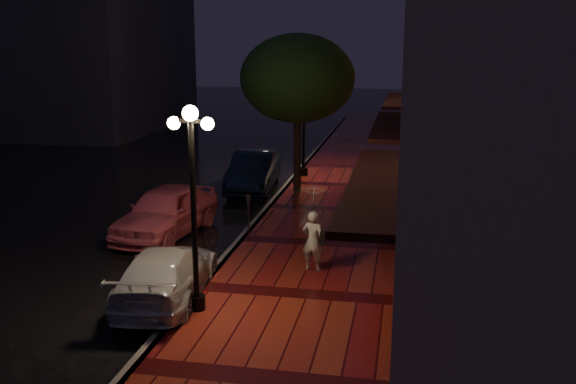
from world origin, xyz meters
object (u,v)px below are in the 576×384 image
Objects in this scene: street_tree at (298,81)px; silver_car at (166,274)px; streetlamp_far at (304,117)px; parking_meter at (248,211)px; pink_car at (166,211)px; navy_car at (254,171)px; streetlamp_near at (193,197)px; woman_with_umbrella at (313,215)px.

silver_car is (-1.21, -10.26, -3.64)m from street_tree.
streetlamp_far is 1.03× the size of silver_car.
silver_car is 4.65m from parking_meter.
pink_car is 6.43m from navy_car.
pink_car is at bearing 168.19° from parking_meter.
street_tree is at bearing -102.70° from silver_car.
streetlamp_near is 5.59m from parking_meter.
navy_car is 1.07× the size of silver_car.
streetlamp_far is 8.85m from parking_meter.
parking_meter reaches higher than silver_car.
navy_car is (1.15, 6.33, -0.01)m from pink_car.
streetlamp_far is at bearing 79.34° from pink_car.
streetlamp_far reaches higher than navy_car.
streetlamp_far is 0.74× the size of street_tree.
streetlamp_far is 13.45m from silver_car.
streetlamp_far is 3.52× the size of parking_meter.
pink_car is at bearing -107.48° from streetlamp_far.
street_tree is (0.26, -3.01, 1.64)m from streetlamp_far.
street_tree is at bearing 73.91° from parking_meter.
parking_meter is at bearing -81.34° from navy_car.
navy_car reaches higher than parking_meter.
pink_car is (-2.73, 5.33, -1.85)m from streetlamp_near.
navy_car is 9.62m from woman_with_umbrella.
streetlamp_near is 2.03× the size of woman_with_umbrella.
street_tree is at bearing -66.30° from woman_with_umbrella.
street_tree is 6.61m from parking_meter.
streetlamp_far is at bearing 94.91° from street_tree.
navy_car is at bearing 86.50° from pink_car.
navy_car is at bearing 90.77° from parking_meter.
pink_car is 4.93m from silver_car.
parking_meter is at bearing -105.27° from silver_car.
pink_car is 3.60× the size of parking_meter.
pink_car is 5.48m from woman_with_umbrella.
streetlamp_far reaches higher than parking_meter.
street_tree is 8.81m from woman_with_umbrella.
woman_with_umbrella reaches higher than pink_car.
silver_car is (0.63, -10.93, -0.13)m from navy_car.
streetlamp_near reaches higher than parking_meter.
street_tree is at bearing 88.65° from streetlamp_near.
streetlamp_far reaches higher than pink_car.
streetlamp_near is 2.33m from silver_car.
streetlamp_far is 0.98× the size of pink_car.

